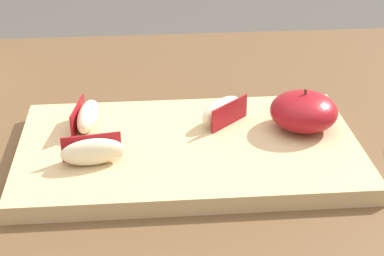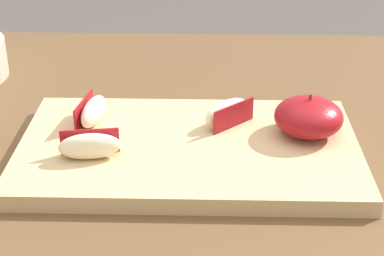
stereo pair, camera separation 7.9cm
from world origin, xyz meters
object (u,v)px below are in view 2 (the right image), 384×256
apple_half_skin_up (309,117)px  apple_wedge_front (227,112)px  cutting_board (192,150)px  apple_wedge_back (93,111)px  apple_wedge_left (90,146)px

apple_half_skin_up → apple_wedge_front: (-0.10, 0.03, -0.01)m
cutting_board → apple_half_skin_up: apple_half_skin_up is taller
apple_half_skin_up → apple_wedge_front: size_ratio=1.23×
cutting_board → apple_wedge_back: apple_wedge_back is taller
apple_wedge_left → apple_half_skin_up: bearing=14.5°
cutting_board → apple_half_skin_up: size_ratio=4.85×
apple_wedge_front → apple_wedge_left: bearing=-150.0°
apple_wedge_front → apple_half_skin_up: bearing=-14.4°
apple_wedge_front → apple_wedge_left: size_ratio=0.92×
cutting_board → apple_wedge_back: bearing=158.6°
apple_half_skin_up → apple_wedge_left: bearing=-165.5°
apple_half_skin_up → apple_wedge_back: 0.28m
apple_wedge_front → apple_wedge_back: (-0.18, -0.00, 0.00)m
apple_half_skin_up → apple_wedge_front: apple_half_skin_up is taller
cutting_board → apple_wedge_left: 0.13m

